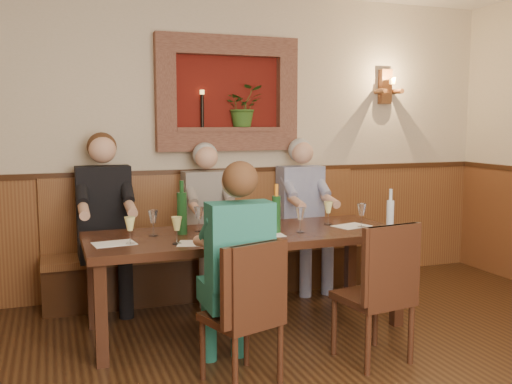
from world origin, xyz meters
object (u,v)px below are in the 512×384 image
dining_table (246,242)px  wine_bottle_green_b (182,212)px  chair_near_left (243,341)px  person_chair_front (236,288)px  water_bottle (390,214)px  person_bench_left (106,236)px  spittoon_bucket (233,218)px  wine_bottle_green_a (276,213)px  person_bench_mid (209,234)px  person_bench_right (304,226)px  chair_near_right (374,320)px  bench (213,259)px

dining_table → wine_bottle_green_b: 0.54m
chair_near_left → person_chair_front: 0.32m
water_bottle → person_bench_left: bearing=150.4°
spittoon_bucket → wine_bottle_green_a: 0.33m
person_bench_mid → spittoon_bucket: bearing=-92.6°
person_bench_right → wine_bottle_green_a: person_bench_right is taller
dining_table → person_bench_mid: person_bench_mid is taller
person_bench_right → water_bottle: bearing=-80.4°
person_bench_mid → chair_near_right: bearing=-68.9°
person_bench_mid → wine_bottle_green_b: person_bench_mid is taller
chair_near_left → person_bench_left: size_ratio=0.60×
person_chair_front → wine_bottle_green_a: size_ratio=3.65×
chair_near_left → spittoon_bucket: 1.10m
person_bench_left → person_bench_right: 1.84m
chair_near_left → person_chair_front: bearing=74.4°
person_bench_left → spittoon_bucket: bearing=-44.4°
dining_table → wine_bottle_green_b: size_ratio=5.92×
person_chair_front → water_bottle: 1.51m
person_bench_right → water_bottle: size_ratio=4.40×
chair_near_left → water_bottle: 1.64m
chair_near_right → person_bench_right: size_ratio=0.66×
spittoon_bucket → water_bottle: 1.22m
person_bench_left → wine_bottle_green_a: 1.53m
chair_near_right → wine_bottle_green_b: size_ratio=2.34×
chair_near_left → person_bench_right: 2.14m
bench → wine_bottle_green_a: size_ratio=8.04×
dining_table → chair_near_right: chair_near_right is taller
wine_bottle_green_a → wine_bottle_green_b: 0.71m
person_bench_right → wine_bottle_green_a: bearing=-125.3°
bench → person_bench_mid: (-0.07, -0.11, 0.25)m
dining_table → chair_near_right: size_ratio=2.53×
chair_near_left → person_bench_right: size_ratio=0.63×
bench → person_bench_mid: bearing=-123.3°
person_chair_front → wine_bottle_green_b: bearing=99.0°
chair_near_left → spittoon_bucket: bearing=57.8°
bench → person_chair_front: (-0.34, -1.72, 0.23)m
person_bench_mid → chair_near_left: bearing=-98.5°
chair_near_left → wine_bottle_green_b: 1.20m
chair_near_left → water_bottle: water_bottle is taller
bench → person_bench_mid: 0.28m
chair_near_left → person_bench_left: 1.89m
spittoon_bucket → wine_bottle_green_b: wine_bottle_green_b is taller
water_bottle → person_bench_right: bearing=99.6°
chair_near_right → wine_bottle_green_b: bearing=129.2°
bench → spittoon_bucket: size_ratio=13.15×
person_bench_right → chair_near_left: bearing=-124.7°
bench → spittoon_bucket: (-0.11, -0.95, 0.54)m
person_bench_left → person_bench_mid: person_bench_left is taller
person_bench_right → spittoon_bucket: bearing=-139.2°
bench → person_chair_front: bearing=-101.0°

